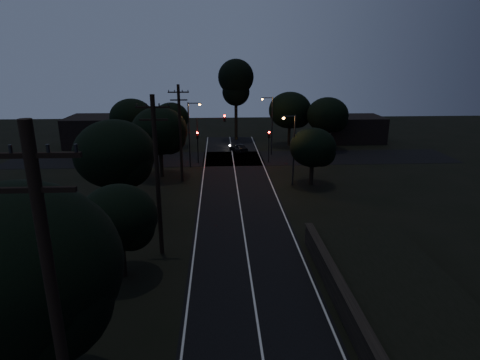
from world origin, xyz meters
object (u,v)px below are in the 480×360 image
tall_pine (236,82)px  streetlight_b (271,122)px  utility_pole_mid (157,175)px  signal_mast (211,130)px  signal_left (198,141)px  streetlight_a (191,130)px  streetlight_c (292,145)px  signal_right (269,141)px  utility_pole_far (180,132)px  car (239,148)px  utility_pole_near (60,344)px

tall_pine → streetlight_b: bearing=-68.6°
utility_pole_mid → signal_mast: utility_pole_mid is taller
signal_left → streetlight_a: size_ratio=0.51×
streetlight_c → streetlight_b: bearing=92.1°
tall_pine → signal_right: (3.60, -15.01, -6.48)m
utility_pole_far → signal_left: (1.40, 7.99, -2.65)m
signal_mast → utility_pole_mid: bearing=-97.0°
car → utility_pole_far: bearing=40.7°
utility_pole_far → tall_pine: 24.34m
utility_pole_mid → streetlight_c: 19.15m
utility_pole_near → streetlight_b: size_ratio=1.50×
utility_pole_near → tall_pine: (7.00, 57.00, 3.07)m
tall_pine → streetlight_c: (4.83, -25.00, -4.96)m
signal_mast → signal_left: bearing=-179.9°
utility_pole_far → streetlight_a: 6.10m
signal_left → streetlight_c: streetlight_c is taller
tall_pine → utility_pole_far: bearing=-106.9°
utility_pole_far → signal_right: (10.60, 7.99, -2.65)m
utility_pole_mid → streetlight_a: utility_pole_mid is taller
utility_pole_near → signal_mast: size_ratio=1.92×
streetlight_b → utility_pole_far: bearing=-133.3°
signal_right → utility_pole_far: bearing=-143.0°
streetlight_a → signal_left: bearing=70.4°
streetlight_a → utility_pole_near: bearing=-91.0°
streetlight_a → car: bearing=51.7°
signal_mast → streetlight_a: streetlight_a is taller
signal_mast → streetlight_b: bearing=26.0°
utility_pole_near → streetlight_a: 40.04m
utility_pole_mid → streetlight_c: (11.83, 15.00, -1.39)m
signal_left → signal_mast: (1.69, 0.00, 1.50)m
signal_right → streetlight_c: 10.18m
utility_pole_near → signal_left: size_ratio=2.93×
tall_pine → utility_pole_near: bearing=-97.0°
signal_left → signal_mast: signal_mast is taller
utility_pole_near → utility_pole_far: 34.01m
tall_pine → streetlight_a: tall_pine is taller
car → streetlight_b: bearing=133.1°
utility_pole_far → tall_pine: size_ratio=0.81×
utility_pole_far → streetlight_a: utility_pole_far is taller
streetlight_a → car: streetlight_a is taller
streetlight_b → car: bearing=155.9°
signal_right → signal_mast: 7.66m
streetlight_a → signal_right: bearing=11.3°
streetlight_a → streetlight_b: (10.61, 6.00, 0.00)m
signal_mast → utility_pole_near: bearing=-94.2°
tall_pine → signal_left: (-5.60, -15.01, -6.48)m
streetlight_a → streetlight_c: streetlight_a is taller
streetlight_c → signal_left: bearing=136.2°
utility_pole_near → streetlight_a: bearing=89.0°
signal_mast → streetlight_a: 3.13m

